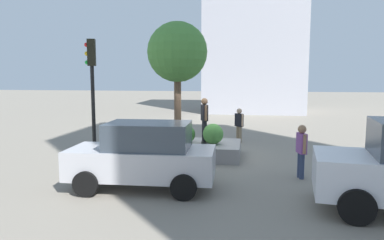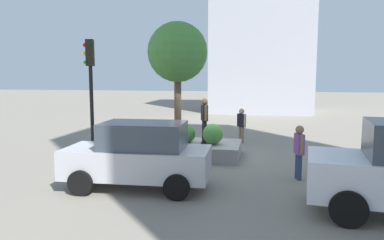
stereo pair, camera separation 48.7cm
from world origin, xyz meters
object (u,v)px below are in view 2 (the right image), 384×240
at_px(skateboard, 204,141).
at_px(sedan_parked, 139,155).
at_px(plaza_tree, 178,53).
at_px(skateboarder, 204,116).
at_px(pedestrian_crossing, 299,148).
at_px(traffic_light_corner, 91,82).
at_px(planter_ledge, 192,149).
at_px(bystander_watching, 176,142).
at_px(passerby_with_bag, 241,123).

bearing_deg(skateboard, sedan_parked, 74.62).
relative_size(plaza_tree, skateboarder, 2.79).
relative_size(skateboard, skateboarder, 0.48).
height_order(skateboarder, pedestrian_crossing, skateboarder).
bearing_deg(traffic_light_corner, planter_ledge, -134.74).
bearing_deg(planter_ledge, skateboard, -175.38).
relative_size(skateboard, bystander_watching, 0.50).
bearing_deg(pedestrian_crossing, skateboarder, -37.94).
distance_m(traffic_light_corner, bystander_watching, 3.47).
bearing_deg(planter_ledge, skateboarder, -175.38).
bearing_deg(bystander_watching, skateboarder, -108.63).
distance_m(sedan_parked, traffic_light_corner, 3.28).
bearing_deg(pedestrian_crossing, sedan_parked, 21.19).
height_order(skateboard, passerby_with_bag, passerby_with_bag).
bearing_deg(skateboard, pedestrian_crossing, 142.06).
height_order(sedan_parked, passerby_with_bag, sedan_parked).
bearing_deg(skateboarder, planter_ledge, 4.62).
distance_m(plaza_tree, bystander_watching, 3.76).
xyz_separation_m(plaza_tree, skateboard, (-1.07, 0.02, -3.46)).
relative_size(skateboarder, pedestrian_crossing, 1.01).
distance_m(skateboard, traffic_light_corner, 5.01).
xyz_separation_m(planter_ledge, pedestrian_crossing, (-3.84, 2.58, 0.69)).
bearing_deg(skateboard, plaza_tree, -0.84).
bearing_deg(plaza_tree, passerby_with_bag, -125.90).
height_order(plaza_tree, skateboarder, plaza_tree).
xyz_separation_m(bystander_watching, passerby_with_bag, (-1.96, -5.27, 0.02)).
relative_size(plaza_tree, sedan_parked, 1.14).
xyz_separation_m(sedan_parked, bystander_watching, (-0.53, -2.38, -0.03)).
xyz_separation_m(plaza_tree, traffic_light_corner, (2.26, 2.92, -1.10)).
bearing_deg(skateboard, traffic_light_corner, 41.12).
xyz_separation_m(skateboard, pedestrian_crossing, (-3.35, 2.62, 0.36)).
distance_m(sedan_parked, pedestrian_crossing, 4.89).
bearing_deg(pedestrian_crossing, passerby_with_bag, -70.64).
height_order(skateboard, pedestrian_crossing, pedestrian_crossing).
height_order(plaza_tree, skateboard, plaza_tree).
xyz_separation_m(sedan_parked, traffic_light_corner, (2.12, -1.48, 2.02)).
bearing_deg(skateboarder, bystander_watching, 71.37).
relative_size(traffic_light_corner, passerby_with_bag, 2.64).
height_order(plaza_tree, bystander_watching, plaza_tree).
distance_m(plaza_tree, skateboard, 3.63).
relative_size(planter_ledge, pedestrian_crossing, 2.25).
bearing_deg(planter_ledge, plaza_tree, -5.40).
bearing_deg(pedestrian_crossing, bystander_watching, -8.66).
height_order(traffic_light_corner, bystander_watching, traffic_light_corner).
distance_m(planter_ledge, skateboard, 0.59).
bearing_deg(skateboard, planter_ledge, 4.62).
height_order(skateboarder, traffic_light_corner, traffic_light_corner).
height_order(plaza_tree, passerby_with_bag, plaza_tree).
bearing_deg(bystander_watching, planter_ledge, -95.43).
xyz_separation_m(planter_ledge, traffic_light_corner, (2.84, 2.87, 2.70)).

